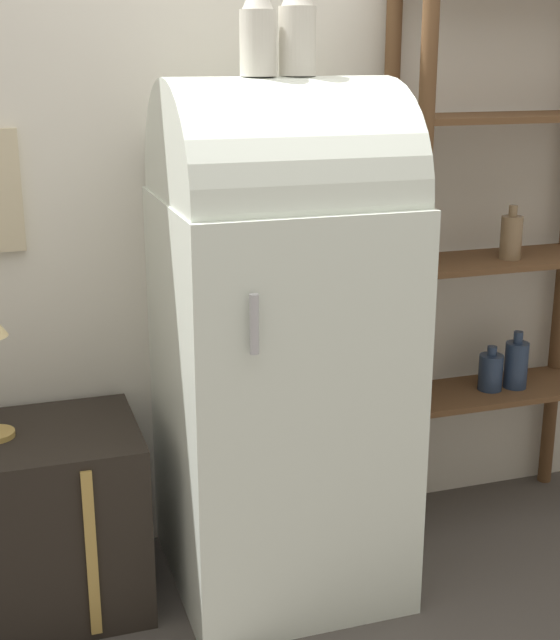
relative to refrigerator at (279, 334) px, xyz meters
name	(u,v)px	position (x,y,z in m)	size (l,w,h in m)	color
ground_plane	(302,611)	(0.00, -0.22, -0.79)	(12.00, 12.00, 0.00)	#4C4742
wall_back	(242,130)	(0.00, 0.36, 0.56)	(7.00, 0.09, 2.70)	silver
refrigerator	(279,334)	(0.00, 0.00, 0.00)	(0.65, 0.70, 1.52)	silver
suitcase_trunk	(8,525)	(-0.80, 0.06, -0.52)	(0.77, 0.47, 0.55)	black
shelf_unit	(501,235)	(0.82, 0.17, 0.21)	(0.75, 0.29, 1.86)	brown
vase_left	(258,29)	(-0.06, -0.01, 0.85)	(0.10, 0.10, 0.26)	beige
vase_center	(297,26)	(0.05, 0.01, 0.85)	(0.10, 0.10, 0.27)	beige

